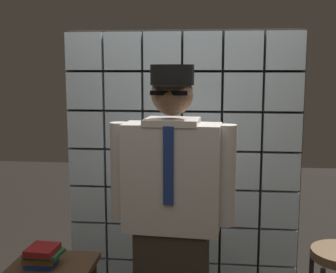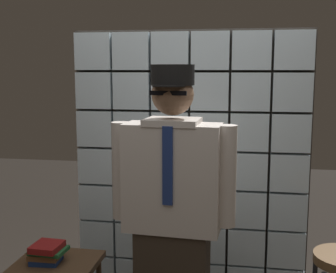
# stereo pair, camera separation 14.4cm
# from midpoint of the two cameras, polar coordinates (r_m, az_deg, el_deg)

# --- Properties ---
(glass_block_wall) EXTENTS (1.79, 0.10, 2.09)m
(glass_block_wall) POSITION_cam_midpoint_polar(r_m,az_deg,el_deg) (3.42, 3.97, -4.13)
(glass_block_wall) COLOR silver
(glass_block_wall) RESTS_ON ground
(standing_person) EXTENTS (0.72, 0.32, 1.80)m
(standing_person) POSITION_cam_midpoint_polar(r_m,az_deg,el_deg) (2.59, 2.20, -10.29)
(standing_person) COLOR #382D23
(standing_person) RESTS_ON ground
(book_stack) EXTENTS (0.23, 0.21, 0.13)m
(book_stack) POSITION_cam_midpoint_polar(r_m,az_deg,el_deg) (3.03, -13.84, -14.19)
(book_stack) COLOR navy
(book_stack) RESTS_ON side_table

